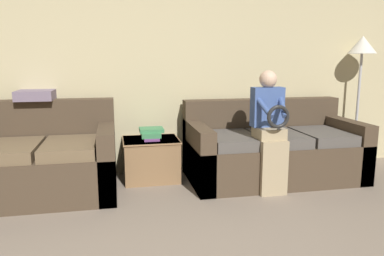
{
  "coord_description": "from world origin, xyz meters",
  "views": [
    {
      "loc": [
        -0.38,
        -1.41,
        1.33
      ],
      "look_at": [
        0.27,
        1.74,
        0.73
      ],
      "focal_mm": 35.0,
      "sensor_mm": 36.0,
      "label": 1
    }
  ],
  "objects_px": {
    "child_left_seated": "(270,126)",
    "floor_lamp": "(362,56)",
    "couch_main": "(272,151)",
    "throw_pillow": "(36,95)",
    "book_stack": "(151,133)",
    "couch_side": "(45,162)",
    "side_shelf": "(151,159)"
  },
  "relations": [
    {
      "from": "side_shelf",
      "to": "book_stack",
      "type": "xyz_separation_m",
      "value": [
        0.0,
        -0.0,
        0.29
      ]
    },
    {
      "from": "couch_main",
      "to": "couch_side",
      "type": "xyz_separation_m",
      "value": [
        -2.41,
        -0.02,
        0.01
      ]
    },
    {
      "from": "couch_main",
      "to": "side_shelf",
      "type": "bearing_deg",
      "value": 170.73
    },
    {
      "from": "book_stack",
      "to": "throw_pillow",
      "type": "relative_size",
      "value": 0.82
    },
    {
      "from": "couch_side",
      "to": "book_stack",
      "type": "height_order",
      "value": "couch_side"
    },
    {
      "from": "couch_side",
      "to": "floor_lamp",
      "type": "relative_size",
      "value": 0.86
    },
    {
      "from": "couch_side",
      "to": "book_stack",
      "type": "distance_m",
      "value": 1.12
    },
    {
      "from": "couch_side",
      "to": "side_shelf",
      "type": "distance_m",
      "value": 1.1
    },
    {
      "from": "floor_lamp",
      "to": "throw_pillow",
      "type": "distance_m",
      "value": 3.78
    },
    {
      "from": "side_shelf",
      "to": "floor_lamp",
      "type": "bearing_deg",
      "value": 1.49
    },
    {
      "from": "side_shelf",
      "to": "book_stack",
      "type": "relative_size",
      "value": 2.05
    },
    {
      "from": "side_shelf",
      "to": "couch_main",
      "type": "bearing_deg",
      "value": -9.27
    },
    {
      "from": "couch_main",
      "to": "book_stack",
      "type": "distance_m",
      "value": 1.36
    },
    {
      "from": "book_stack",
      "to": "throw_pillow",
      "type": "height_order",
      "value": "throw_pillow"
    },
    {
      "from": "throw_pillow",
      "to": "book_stack",
      "type": "bearing_deg",
      "value": -5.46
    },
    {
      "from": "side_shelf",
      "to": "throw_pillow",
      "type": "distance_m",
      "value": 1.38
    },
    {
      "from": "couch_main",
      "to": "floor_lamp",
      "type": "relative_size",
      "value": 1.18
    },
    {
      "from": "couch_side",
      "to": "throw_pillow",
      "type": "xyz_separation_m",
      "value": [
        -0.11,
        0.35,
        0.63
      ]
    },
    {
      "from": "child_left_seated",
      "to": "book_stack",
      "type": "xyz_separation_m",
      "value": [
        -1.13,
        0.6,
        -0.15
      ]
    },
    {
      "from": "side_shelf",
      "to": "floor_lamp",
      "type": "height_order",
      "value": "floor_lamp"
    },
    {
      "from": "child_left_seated",
      "to": "book_stack",
      "type": "relative_size",
      "value": 4.07
    },
    {
      "from": "couch_side",
      "to": "throw_pillow",
      "type": "bearing_deg",
      "value": 107.11
    },
    {
      "from": "child_left_seated",
      "to": "book_stack",
      "type": "height_order",
      "value": "child_left_seated"
    },
    {
      "from": "child_left_seated",
      "to": "floor_lamp",
      "type": "distance_m",
      "value": 1.74
    },
    {
      "from": "floor_lamp",
      "to": "throw_pillow",
      "type": "bearing_deg",
      "value": 179.33
    },
    {
      "from": "couch_main",
      "to": "couch_side",
      "type": "height_order",
      "value": "couch_side"
    },
    {
      "from": "couch_main",
      "to": "throw_pillow",
      "type": "bearing_deg",
      "value": 172.55
    },
    {
      "from": "book_stack",
      "to": "throw_pillow",
      "type": "bearing_deg",
      "value": 174.54
    },
    {
      "from": "throw_pillow",
      "to": "couch_side",
      "type": "bearing_deg",
      "value": -72.89
    },
    {
      "from": "couch_main",
      "to": "throw_pillow",
      "type": "height_order",
      "value": "throw_pillow"
    },
    {
      "from": "couch_main",
      "to": "child_left_seated",
      "type": "relative_size",
      "value": 1.54
    },
    {
      "from": "child_left_seated",
      "to": "throw_pillow",
      "type": "relative_size",
      "value": 3.33
    }
  ]
}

